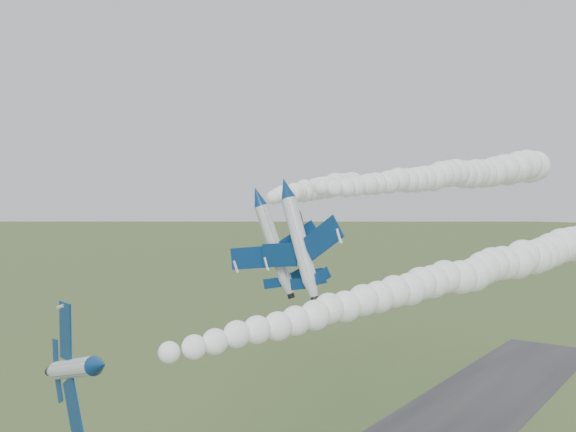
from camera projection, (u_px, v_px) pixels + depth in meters
name	position (u px, v px, depth m)	size (l,w,h in m)	color
jet_lead	(98.00, 365.00, 48.22)	(6.57, 13.33, 10.82)	silver
smoke_trail_jet_lead	(428.00, 284.00, 70.14)	(4.76, 66.52, 4.76)	white
jet_pair_left	(257.00, 196.00, 75.46)	(11.03, 13.51, 4.57)	silver
smoke_trail_jet_pair_left	(322.00, 188.00, 105.72)	(4.56, 55.74, 4.56)	white
jet_pair_right	(285.00, 188.00, 72.29)	(11.53, 14.49, 4.79)	silver
smoke_trail_jet_pair_right	(452.00, 175.00, 98.93)	(5.76, 67.08, 5.76)	white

